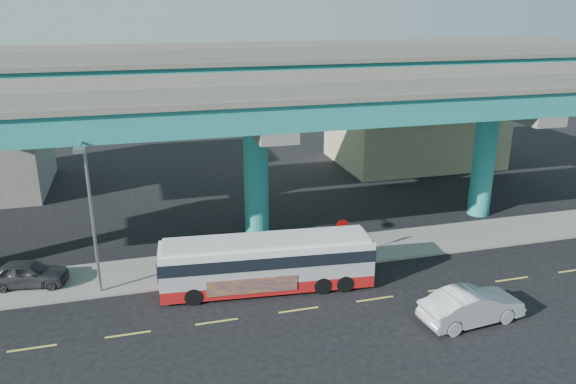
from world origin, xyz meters
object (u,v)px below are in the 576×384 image
object	(u,v)px
parked_car	(27,273)
transit_bus	(267,262)
sedan	(472,306)
stop_sign	(342,231)
street_lamp	(89,196)

from	to	relation	value
parked_car	transit_bus	bearing A→B (deg)	-96.33
sedan	stop_sign	bearing A→B (deg)	19.31
parked_car	stop_sign	size ratio (longest dim) A/B	1.71
transit_bus	street_lamp	world-z (taller)	street_lamp
transit_bus	stop_sign	xyz separation A→B (m)	(4.82, 1.94, 0.40)
sedan	street_lamp	world-z (taller)	street_lamp
street_lamp	stop_sign	size ratio (longest dim) A/B	3.33
transit_bus	stop_sign	world-z (taller)	transit_bus
street_lamp	stop_sign	world-z (taller)	street_lamp
sedan	parked_car	world-z (taller)	sedan
transit_bus	street_lamp	bearing A→B (deg)	177.26
parked_car	street_lamp	distance (m)	6.29
sedan	parked_car	bearing A→B (deg)	60.27
parked_car	street_lamp	bearing A→B (deg)	-111.66
street_lamp	parked_car	bearing A→B (deg)	148.98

